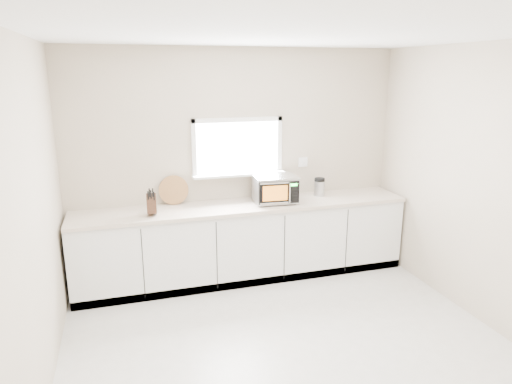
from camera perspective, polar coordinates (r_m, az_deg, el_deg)
name	(u,v)px	position (r m, az deg, el deg)	size (l,w,h in m)	color
ground	(296,357)	(4.27, 5.00, -19.88)	(4.00, 4.00, 0.00)	beige
back_wall	(237,162)	(5.51, -2.34, 3.74)	(4.00, 0.17, 2.70)	beige
cabinets	(244,243)	(5.49, -1.46, -6.34)	(3.92, 0.60, 0.88)	white
countertop	(244,206)	(5.33, -1.47, -1.76)	(3.92, 0.64, 0.04)	beige
microwave	(275,189)	(5.38, 2.41, 0.43)	(0.52, 0.44, 0.32)	black
knife_block	(151,203)	(5.03, -12.95, -1.36)	(0.11, 0.22, 0.31)	#442918
cutting_board	(174,190)	(5.38, -10.26, 0.25)	(0.34, 0.34, 0.02)	olive
coffee_grinder	(319,187)	(5.73, 7.93, 0.65)	(0.15, 0.15, 0.23)	#AAACB1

